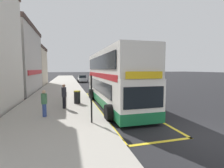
% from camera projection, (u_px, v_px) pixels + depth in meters
% --- Properties ---
extents(ground_plane, '(260.00, 260.00, 0.00)m').
position_uv_depth(ground_plane, '(95.00, 82.00, 37.90)').
color(ground_plane, black).
extents(pavement_near, '(6.00, 76.00, 0.14)m').
position_uv_depth(pavement_near, '(64.00, 82.00, 36.07)').
color(pavement_near, '#A39E93').
rests_on(pavement_near, ground).
extents(double_decker_bus, '(3.21, 11.41, 4.40)m').
position_uv_depth(double_decker_bus, '(113.00, 81.00, 13.54)').
color(double_decker_bus, white).
rests_on(double_decker_bus, ground).
extents(bus_bay_markings, '(3.12, 14.59, 0.01)m').
position_uv_depth(bus_bay_markings, '(113.00, 105.00, 13.72)').
color(bus_bay_markings, yellow).
rests_on(bus_bay_markings, ground).
extents(bus_stop_sign, '(0.09, 0.51, 2.60)m').
position_uv_depth(bus_stop_sign, '(91.00, 94.00, 8.77)').
color(bus_stop_sign, black).
rests_on(bus_stop_sign, pavement_near).
extents(terrace_far, '(10.42, 8.04, 7.15)m').
position_uv_depth(terrace_far, '(15.00, 66.00, 29.83)').
color(terrace_far, beige).
rests_on(terrace_far, ground).
extents(parked_car_silver_far, '(2.09, 4.20, 1.62)m').
position_uv_depth(parked_car_silver_far, '(82.00, 79.00, 37.40)').
color(parked_car_silver_far, '#B2B5BA').
rests_on(parked_car_silver_far, ground).
extents(pedestrian_waiting_near_sign, '(0.34, 0.34, 1.62)m').
position_uv_depth(pedestrian_waiting_near_sign, '(44.00, 102.00, 9.85)').
color(pedestrian_waiting_near_sign, '#33478C').
rests_on(pedestrian_waiting_near_sign, pavement_near).
extents(pedestrian_further_back, '(0.34, 0.34, 1.78)m').
position_uv_depth(pedestrian_further_back, '(64.00, 95.00, 11.95)').
color(pedestrian_further_back, black).
rests_on(pedestrian_further_back, pavement_near).
extents(litter_bin, '(0.55, 0.55, 1.07)m').
position_uv_depth(litter_bin, '(77.00, 97.00, 13.68)').
color(litter_bin, black).
rests_on(litter_bin, pavement_near).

